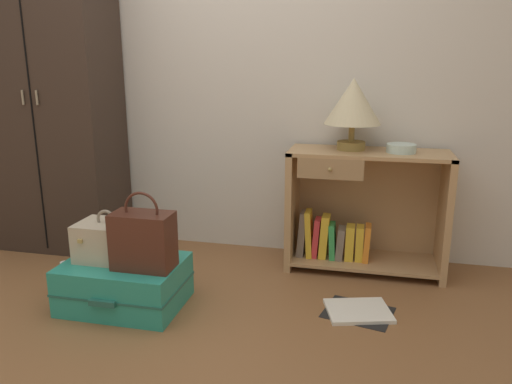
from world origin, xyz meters
TOP-DOWN VIEW (x-y plane):
  - ground_plane at (0.00, 0.00)m, footprint 9.00×9.00m
  - back_wall at (0.00, 1.50)m, footprint 6.40×0.10m
  - wardrobe at (-1.08, 1.20)m, footprint 0.81×0.47m
  - bookshelf at (0.96, 1.25)m, footprint 0.95×0.39m
  - table_lamp at (0.89, 1.26)m, footprint 0.34×0.34m
  - bowl at (1.18, 1.23)m, footprint 0.17×0.17m
  - suitcase_large at (-0.23, 0.45)m, footprint 0.62×0.47m
  - train_case at (-0.32, 0.47)m, footprint 0.30×0.25m
  - handbag at (-0.09, 0.40)m, footprint 0.31×0.17m
  - bottle at (-0.64, 0.53)m, footprint 0.07×0.07m
  - open_book_on_floor at (0.99, 0.64)m, footprint 0.39×0.35m

SIDE VIEW (x-z plane):
  - ground_plane at x=0.00m, z-range 0.00..0.00m
  - open_book_on_floor at x=0.99m, z-range 0.00..0.02m
  - bottle at x=-0.64m, z-range -0.01..0.17m
  - suitcase_large at x=-0.23m, z-range 0.00..0.25m
  - train_case at x=-0.32m, z-range 0.21..0.49m
  - bookshelf at x=0.96m, z-range -0.01..0.74m
  - handbag at x=-0.09m, z-range 0.20..0.60m
  - bowl at x=1.18m, z-range 0.75..0.80m
  - table_lamp at x=0.89m, z-range 0.81..1.24m
  - wardrobe at x=-1.08m, z-range 0.00..2.10m
  - back_wall at x=0.00m, z-range 0.00..2.60m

